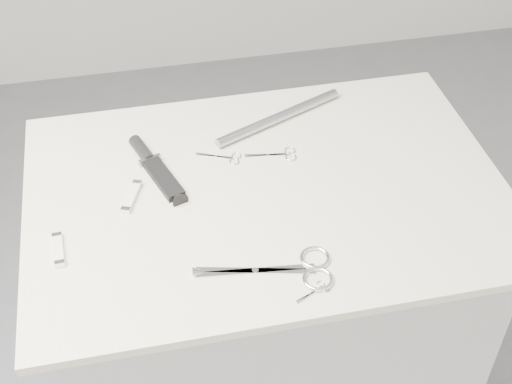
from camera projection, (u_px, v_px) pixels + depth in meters
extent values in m
cube|color=#B3B3B0|center=(265.00, 326.00, 1.81)|extent=(0.90, 0.60, 0.90)
cube|color=beige|center=(267.00, 191.00, 1.50)|extent=(1.00, 0.70, 0.02)
cube|color=silver|center=(255.00, 271.00, 1.32)|extent=(0.22, 0.07, 0.00)
cylinder|color=silver|center=(255.00, 271.00, 1.32)|extent=(0.01, 0.01, 0.01)
torus|color=silver|center=(315.00, 258.00, 1.34)|extent=(0.06, 0.06, 0.01)
torus|color=silver|center=(318.00, 279.00, 1.30)|extent=(0.06, 0.06, 0.01)
cube|color=silver|center=(268.00, 155.00, 1.57)|extent=(0.10, 0.03, 0.00)
cylinder|color=silver|center=(268.00, 155.00, 1.57)|extent=(0.01, 0.01, 0.00)
torus|color=silver|center=(290.00, 151.00, 1.58)|extent=(0.03, 0.03, 0.00)
torus|color=silver|center=(291.00, 157.00, 1.56)|extent=(0.03, 0.03, 0.00)
cube|color=silver|center=(216.00, 156.00, 1.57)|extent=(0.08, 0.05, 0.00)
cylinder|color=silver|center=(216.00, 156.00, 1.57)|extent=(0.00, 0.00, 0.00)
torus|color=silver|center=(236.00, 156.00, 1.57)|extent=(0.02, 0.02, 0.00)
torus|color=silver|center=(234.00, 162.00, 1.55)|extent=(0.02, 0.02, 0.00)
cube|color=silver|center=(310.00, 294.00, 1.28)|extent=(0.06, 0.03, 0.00)
cylinder|color=silver|center=(310.00, 294.00, 1.28)|extent=(0.00, 0.00, 0.00)
torus|color=silver|center=(321.00, 284.00, 1.29)|extent=(0.02, 0.02, 0.00)
torus|color=silver|center=(326.00, 289.00, 1.29)|extent=(0.02, 0.02, 0.00)
cube|color=black|center=(163.00, 178.00, 1.50)|extent=(0.08, 0.14, 0.02)
cube|color=#93969B|center=(150.00, 160.00, 1.54)|extent=(0.05, 0.02, 0.02)
cylinder|color=black|center=(142.00, 150.00, 1.57)|extent=(0.05, 0.09, 0.03)
cube|color=silver|center=(58.00, 250.00, 1.35)|extent=(0.02, 0.08, 0.01)
cube|color=silver|center=(57.00, 236.00, 1.38)|extent=(0.02, 0.01, 0.01)
cube|color=silver|center=(60.00, 264.00, 1.33)|extent=(0.02, 0.01, 0.01)
cube|color=silver|center=(132.00, 196.00, 1.46)|extent=(0.05, 0.09, 0.01)
cube|color=silver|center=(137.00, 183.00, 1.49)|extent=(0.02, 0.02, 0.01)
cube|color=silver|center=(126.00, 210.00, 1.43)|extent=(0.02, 0.02, 0.01)
cylinder|color=#93969B|center=(279.00, 117.00, 1.66)|extent=(0.32, 0.16, 0.02)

